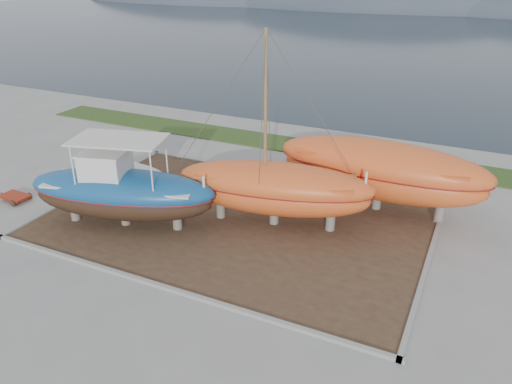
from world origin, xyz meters
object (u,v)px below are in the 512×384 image
at_px(blue_caique, 121,183).
at_px(orange_bare_hull, 379,177).
at_px(orange_sailboat, 276,134).
at_px(white_dinghy, 144,179).
at_px(red_trailer, 15,198).

xyz_separation_m(blue_caique, orange_bare_hull, (10.62, 6.89, -0.43)).
bearing_deg(orange_sailboat, white_dinghy, 165.02).
relative_size(orange_sailboat, orange_bare_hull, 0.88).
distance_m(white_dinghy, red_trailer, 6.84).
bearing_deg(blue_caique, white_dinghy, 98.21).
height_order(white_dinghy, red_trailer, white_dinghy).
bearing_deg(red_trailer, blue_caique, 6.06).
bearing_deg(red_trailer, orange_bare_hull, 25.19).
relative_size(blue_caique, white_dinghy, 2.18).
xyz_separation_m(blue_caique, orange_sailboat, (6.49, 3.16, 2.38)).
bearing_deg(orange_sailboat, red_trailer, -176.63).
height_order(blue_caique, red_trailer, blue_caique).
bearing_deg(blue_caique, orange_bare_hull, 17.59).
bearing_deg(orange_sailboat, orange_bare_hull, 30.66).
relative_size(orange_bare_hull, red_trailer, 4.68).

